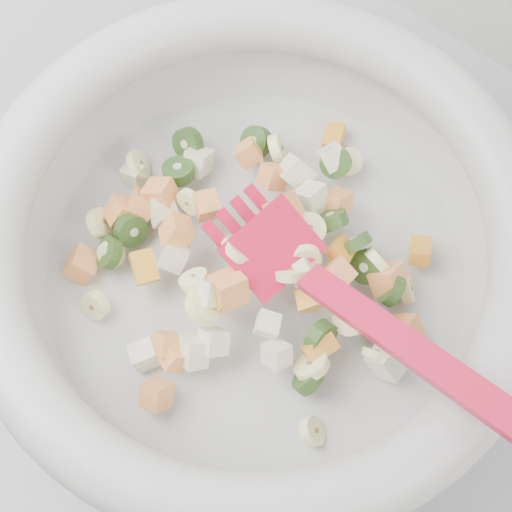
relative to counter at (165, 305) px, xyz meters
The scene contains 2 objects.
counter is the anchor object (origin of this frame).
mixing_bowl 0.55m from the counter, ahead, with size 0.46×0.43×0.16m.
Camera 1 is at (0.33, 1.24, 1.50)m, focal length 55.00 mm.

